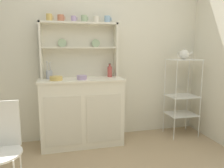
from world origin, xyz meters
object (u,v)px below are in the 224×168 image
cup_gold_0 (49,18)px  porcelain_teapot (184,54)px  bakers_rack (182,90)px  jam_bottle (110,71)px  hutch_cabinet (82,111)px  hutch_shelf_unit (79,46)px  bowl_mixing_large (56,78)px  utensil_jar (49,74)px

cup_gold_0 → porcelain_teapot: (1.83, -0.16, -0.47)m
bakers_rack → cup_gold_0: bearing=174.9°
jam_bottle → cup_gold_0: bearing=177.3°
hutch_cabinet → bakers_rack: bearing=-1.6°
jam_bottle → porcelain_teapot: (1.06, -0.13, 0.23)m
hutch_shelf_unit → porcelain_teapot: 1.48m
bowl_mixing_large → hutch_cabinet: bearing=13.0°
hutch_cabinet → hutch_shelf_unit: hutch_shelf_unit is taller
hutch_cabinet → hutch_shelf_unit: (0.00, 0.16, 0.85)m
hutch_shelf_unit → jam_bottle: (0.40, -0.08, -0.34)m
bakers_rack → utensil_jar: (-1.86, 0.12, 0.26)m
bakers_rack → bowl_mixing_large: (-1.77, -0.03, 0.23)m
hutch_cabinet → hutch_shelf_unit: 0.87m
bakers_rack → hutch_cabinet: bearing=178.4°
hutch_cabinet → jam_bottle: jam_bottle is taller
hutch_cabinet → utensil_jar: (-0.40, 0.08, 0.49)m
bowl_mixing_large → bakers_rack: bearing=1.1°
hutch_cabinet → jam_bottle: 0.65m
hutch_cabinet → cup_gold_0: size_ratio=12.07×
bowl_mixing_large → jam_bottle: 0.74m
jam_bottle → porcelain_teapot: 1.09m
utensil_jar → jam_bottle: bearing=0.6°
hutch_shelf_unit → jam_bottle: size_ratio=5.45×
bakers_rack → porcelain_teapot: 0.51m
bakers_rack → jam_bottle: bearing=173.2°
bowl_mixing_large → cup_gold_0: bearing=105.1°
bakers_rack → porcelain_teapot: porcelain_teapot is taller
hutch_cabinet → jam_bottle: (0.40, 0.09, 0.51)m
utensil_jar → bakers_rack: bearing=-3.6°
jam_bottle → bakers_rack: bearing=-6.8°
hutch_shelf_unit → cup_gold_0: cup_gold_0 is taller
cup_gold_0 → hutch_shelf_unit: bearing=6.5°
hutch_shelf_unit → bowl_mixing_large: hutch_shelf_unit is taller
bowl_mixing_large → porcelain_teapot: size_ratio=0.69×
hutch_cabinet → utensil_jar: size_ratio=4.74×
cup_gold_0 → jam_bottle: 1.04m
bakers_rack → utensil_jar: size_ratio=4.93×
cup_gold_0 → porcelain_teapot: size_ratio=0.40×
hutch_shelf_unit → bowl_mixing_large: 0.56m
bakers_rack → bowl_mixing_large: 1.79m
hutch_cabinet → bowl_mixing_large: bearing=-167.0°
hutch_shelf_unit → bakers_rack: (1.46, -0.20, -0.62)m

